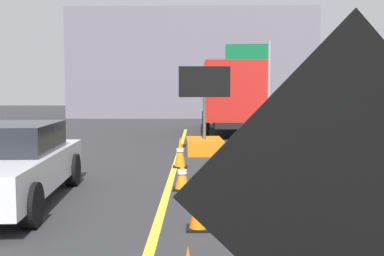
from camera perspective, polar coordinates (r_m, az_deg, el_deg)
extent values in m
cube|color=orange|center=(2.28, 18.55, -7.11)|extent=(1.54, 0.31, 1.56)
cube|color=black|center=(2.27, 18.76, -7.20)|extent=(1.61, 0.31, 1.63)
cube|color=black|center=(2.30, 18.31, -7.02)|extent=(0.28, 0.06, 0.52)
cube|color=orange|center=(14.65, 1.51, -2.20)|extent=(1.19, 1.86, 0.45)
cylinder|color=#4C4C4C|center=(14.57, 1.52, 1.22)|extent=(0.10, 0.10, 1.30)
cube|color=black|center=(14.55, 1.53, 5.65)|extent=(1.60, 0.17, 0.95)
sphere|color=yellow|center=(14.65, 3.67, 5.63)|extent=(0.09, 0.09, 0.09)
sphere|color=yellow|center=(14.62, 2.50, 5.64)|extent=(0.09, 0.09, 0.09)
sphere|color=yellow|center=(14.59, 1.32, 5.65)|extent=(0.09, 0.09, 0.09)
sphere|color=yellow|center=(14.58, 0.13, 5.65)|extent=(0.09, 0.09, 0.09)
sphere|color=yellow|center=(14.58, -0.54, 6.36)|extent=(0.09, 0.09, 0.09)
sphere|color=yellow|center=(14.57, -0.54, 4.94)|extent=(0.09, 0.09, 0.09)
cube|color=black|center=(21.58, 4.72, 0.93)|extent=(1.71, 6.80, 0.25)
cube|color=silver|center=(23.98, 4.35, 3.87)|extent=(2.41, 1.91, 1.90)
cube|color=red|center=(20.50, 4.94, 4.50)|extent=(2.42, 4.63, 2.45)
cylinder|color=black|center=(23.85, 1.58, 1.00)|extent=(0.28, 0.90, 0.90)
cylinder|color=black|center=(23.98, 7.10, 0.98)|extent=(0.28, 0.90, 0.90)
cylinder|color=black|center=(19.51, 1.73, 0.18)|extent=(0.28, 0.90, 0.90)
cylinder|color=black|center=(19.68, 8.46, 0.17)|extent=(0.28, 0.90, 0.90)
cube|color=silver|center=(8.76, -21.87, -4.83)|extent=(2.11, 4.62, 0.60)
cube|color=black|center=(8.90, -21.51, -1.10)|extent=(1.73, 2.13, 0.50)
cylinder|color=black|center=(7.15, -19.02, -8.88)|extent=(0.26, 0.67, 0.66)
cylinder|color=black|center=(9.99, -14.32, -4.95)|extent=(0.26, 0.67, 0.66)
cylinder|color=gray|center=(29.38, 9.36, 5.63)|extent=(0.18, 0.18, 5.00)
cube|color=#0F6033|center=(29.39, 6.65, 8.88)|extent=(2.60, 0.28, 1.30)
cube|color=white|center=(29.43, 6.65, 8.87)|extent=(1.81, 0.16, 0.18)
cube|color=slate|center=(36.07, 0.02, 7.59)|extent=(17.34, 8.02, 7.64)
cube|color=black|center=(6.79, 0.86, -12.10)|extent=(0.36, 0.36, 0.03)
cone|color=orange|center=(6.70, 0.86, -9.39)|extent=(0.28, 0.28, 0.63)
cylinder|color=white|center=(6.69, 0.86, -9.13)|extent=(0.19, 0.19, 0.08)
cube|color=black|center=(9.34, -1.20, -7.44)|extent=(0.36, 0.36, 0.03)
cone|color=orange|center=(9.28, -1.21, -5.54)|extent=(0.28, 0.28, 0.60)
cylinder|color=white|center=(9.28, -1.21, -5.35)|extent=(0.19, 0.19, 0.08)
cube|color=black|center=(11.99, -1.46, -4.74)|extent=(0.36, 0.36, 0.03)
cone|color=orange|center=(11.94, -1.46, -2.89)|extent=(0.28, 0.28, 0.75)
cylinder|color=white|center=(11.93, -1.46, -2.71)|extent=(0.19, 0.19, 0.08)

